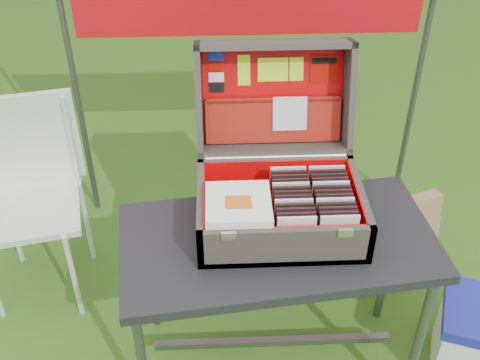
{
  "coord_description": "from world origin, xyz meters",
  "views": [
    {
      "loc": [
        -0.16,
        -1.56,
        2.19
      ],
      "look_at": [
        -0.08,
        0.1,
        0.92
      ],
      "focal_mm": 45.0,
      "sensor_mm": 36.0,
      "label": 1
    }
  ],
  "objects_px": {
    "suitcase": "(281,156)",
    "chair": "(31,211)",
    "table": "(275,304)",
    "cardboard_box": "(398,243)"
  },
  "relations": [
    {
      "from": "table",
      "to": "suitcase",
      "type": "relative_size",
      "value": 1.91
    },
    {
      "from": "chair",
      "to": "cardboard_box",
      "type": "distance_m",
      "value": 1.69
    },
    {
      "from": "table",
      "to": "cardboard_box",
      "type": "xyz_separation_m",
      "value": [
        0.63,
        0.46,
        -0.13
      ]
    },
    {
      "from": "suitcase",
      "to": "cardboard_box",
      "type": "xyz_separation_m",
      "value": [
        0.62,
        0.34,
        -0.76
      ]
    },
    {
      "from": "table",
      "to": "cardboard_box",
      "type": "distance_m",
      "value": 0.8
    },
    {
      "from": "table",
      "to": "suitcase",
      "type": "distance_m",
      "value": 0.64
    },
    {
      "from": "cardboard_box",
      "to": "suitcase",
      "type": "bearing_deg",
      "value": -173.16
    },
    {
      "from": "suitcase",
      "to": "cardboard_box",
      "type": "height_order",
      "value": "suitcase"
    },
    {
      "from": "suitcase",
      "to": "chair",
      "type": "height_order",
      "value": "suitcase"
    },
    {
      "from": "suitcase",
      "to": "chair",
      "type": "xyz_separation_m",
      "value": [
        -1.05,
        0.35,
        -0.51
      ]
    }
  ]
}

